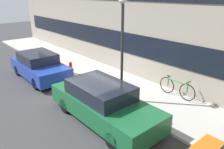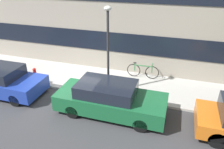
% 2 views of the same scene
% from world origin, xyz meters
% --- Properties ---
extents(ground_plane, '(56.00, 56.00, 0.00)m').
position_xyz_m(ground_plane, '(0.00, 0.00, 0.00)').
color(ground_plane, '#38383A').
extents(sidewalk_strip, '(28.00, 2.90, 0.11)m').
position_xyz_m(sidewalk_strip, '(0.00, 1.45, 0.05)').
color(sidewalk_strip, '#B2AFA8').
rests_on(sidewalk_strip, ground_plane).
extents(parked_car_blue, '(4.01, 1.75, 1.38)m').
position_xyz_m(parked_car_blue, '(-3.01, -1.05, 0.68)').
color(parked_car_blue, '#1E3899').
rests_on(parked_car_blue, ground_plane).
extents(parked_car_green, '(4.56, 1.75, 1.40)m').
position_xyz_m(parked_car_green, '(2.46, -1.05, 0.69)').
color(parked_car_green, '#195B33').
rests_on(parked_car_green, ground_plane).
extents(fire_hydrant, '(0.44, 0.25, 0.70)m').
position_xyz_m(fire_hydrant, '(-2.21, 0.38, 0.46)').
color(fire_hydrant, red).
rests_on(fire_hydrant, sidewalk_strip).
extents(bicycle, '(1.75, 0.44, 0.84)m').
position_xyz_m(bicycle, '(3.24, 2.40, 0.53)').
color(bicycle, black).
rests_on(bicycle, sidewalk_strip).
extents(lamp_post, '(0.32, 0.32, 4.08)m').
position_xyz_m(lamp_post, '(1.93, 0.36, 2.67)').
color(lamp_post, '#2D2D30').
rests_on(lamp_post, sidewalk_strip).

